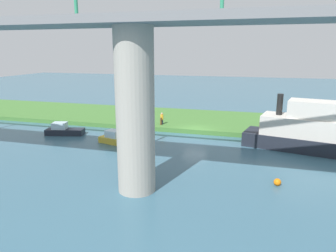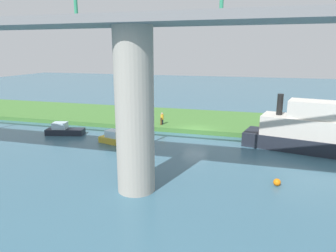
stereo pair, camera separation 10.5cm
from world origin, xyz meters
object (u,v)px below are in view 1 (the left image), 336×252
Objects in this scene: mooring_post at (161,121)px; person_on_bank at (162,118)px; pontoon_yellow at (304,130)px; motorboat_white at (117,139)px; houseboat_blue at (64,130)px; marker_buoy at (277,182)px; bridge_pylon at (135,113)px.

person_on_bank is at bearing -91.54° from mooring_post.
person_on_bank is 0.13× the size of pontoon_yellow.
mooring_post is 15.51m from pontoon_yellow.
motorboat_white is 7.22m from houseboat_blue.
pontoon_yellow is at bearing 165.56° from mooring_post.
pontoon_yellow is 2.52× the size of motorboat_white.
person_on_bank is at bearing -149.41° from houseboat_blue.
pontoon_yellow is 17.79m from motorboat_white.
person_on_bank is 18.10m from marker_buoy.
mooring_post is 0.08× the size of pontoon_yellow.
person_on_bank is 11.11m from houseboat_blue.
houseboat_blue is at bearing 30.59° from person_on_bank.
marker_buoy is (-12.29, 12.89, -0.67)m from mooring_post.
pontoon_yellow reaches higher than marker_buoy.
bridge_pylon is at bearing 101.60° from mooring_post.
bridge_pylon is 17.29m from person_on_bank.
houseboat_blue reaches higher than mooring_post.
houseboat_blue is (24.53, 1.41, -1.40)m from pontoon_yellow.
motorboat_white is at bearing -58.03° from bridge_pylon.
bridge_pylon is 11.93m from motorboat_white.
motorboat_white reaches higher than marker_buoy.
houseboat_blue is 23.12m from marker_buoy.
person_on_bank is at bearing -47.19° from marker_buoy.
pontoon_yellow is at bearing -170.33° from motorboat_white.
person_on_bank is at bearing -15.76° from pontoon_yellow.
mooring_post reaches higher than motorboat_white.
bridge_pylon reaches higher than houseboat_blue.
bridge_pylon is 12.36× the size of mooring_post.
person_on_bank is 15.58m from pontoon_yellow.
motorboat_white is 15.97m from marker_buoy.
person_on_bank reaches higher than houseboat_blue.
houseboat_blue is (7.05, -1.56, 0.02)m from motorboat_white.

